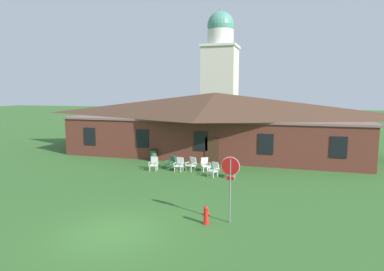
# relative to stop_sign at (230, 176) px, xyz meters

# --- Properties ---
(ground_plane) EXTENTS (200.00, 200.00, 0.00)m
(ground_plane) POSITION_rel_stop_sign_xyz_m (-4.31, -2.48, -2.04)
(ground_plane) COLOR #336028
(brick_building) EXTENTS (25.79, 10.40, 5.50)m
(brick_building) POSITION_rel_stop_sign_xyz_m (-4.31, 16.17, 0.76)
(brick_building) COLOR brown
(brick_building) RESTS_ON ground
(dome_tower) EXTENTS (5.18, 5.18, 18.01)m
(dome_tower) POSITION_rel_stop_sign_xyz_m (-7.99, 35.56, 6.14)
(dome_tower) COLOR beige
(dome_tower) RESTS_ON ground
(stop_sign) EXTENTS (0.81, 0.08, 2.87)m
(stop_sign) POSITION_rel_stop_sign_xyz_m (0.00, 0.00, 0.00)
(stop_sign) COLOR slate
(stop_sign) RESTS_ON ground
(lawn_chair_by_porch) EXTENTS (0.71, 0.74, 0.96)m
(lawn_chair_by_porch) POSITION_rel_stop_sign_xyz_m (-6.92, 7.97, -1.55)
(lawn_chair_by_porch) COLOR silver
(lawn_chair_by_porch) RESTS_ON ground
(lawn_chair_near_door) EXTENTS (0.84, 0.87, 0.96)m
(lawn_chair_near_door) POSITION_rel_stop_sign_xyz_m (-5.89, 8.74, -1.55)
(lawn_chair_near_door) COLOR #28704C
(lawn_chair_near_door) RESTS_ON ground
(lawn_chair_left_end) EXTENTS (0.65, 0.68, 0.96)m
(lawn_chair_left_end) POSITION_rel_stop_sign_xyz_m (-5.10, 8.28, -1.55)
(lawn_chair_left_end) COLOR white
(lawn_chair_left_end) RESTS_ON ground
(lawn_chair_middle) EXTENTS (0.78, 0.83, 0.96)m
(lawn_chair_middle) POSITION_rel_stop_sign_xyz_m (-4.30, 8.63, -1.55)
(lawn_chair_middle) COLOR silver
(lawn_chair_middle) RESTS_ON ground
(lawn_chair_right_end) EXTENTS (0.84, 0.86, 0.96)m
(lawn_chair_right_end) POSITION_rel_stop_sign_xyz_m (-3.34, 8.78, -1.55)
(lawn_chair_right_end) COLOR silver
(lawn_chair_right_end) RESTS_ON ground
(lawn_chair_far_side) EXTENTS (0.80, 0.84, 0.96)m
(lawn_chair_far_side) POSITION_rel_stop_sign_xyz_m (-2.41, 7.44, -1.55)
(lawn_chair_far_side) COLOR white
(lawn_chair_far_side) RESTS_ON ground
(lawn_chair_under_eave) EXTENTS (0.83, 0.86, 0.96)m
(lawn_chair_under_eave) POSITION_rel_stop_sign_xyz_m (-1.28, 7.51, -1.55)
(lawn_chair_under_eave) COLOR tan
(lawn_chair_under_eave) RESTS_ON ground
(fire_hydrant) EXTENTS (0.36, 0.28, 0.79)m
(fire_hydrant) POSITION_rel_stop_sign_xyz_m (-0.93, -0.45, -1.67)
(fire_hydrant) COLOR red
(fire_hydrant) RESTS_ON ground
(trash_bin) EXTENTS (0.56, 0.56, 0.98)m
(trash_bin) POSITION_rel_stop_sign_xyz_m (-8.20, 10.87, -1.55)
(trash_bin) COLOR #335638
(trash_bin) RESTS_ON ground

